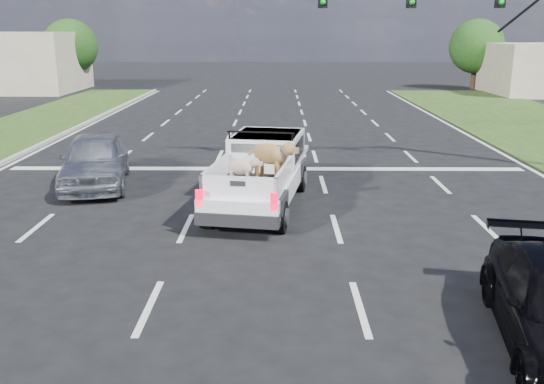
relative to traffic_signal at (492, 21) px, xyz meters
The scene contains 8 objects.
ground 13.58m from the traffic_signal, 124.43° to the right, with size 160.00×160.00×0.00m, color black.
road_markings 9.46m from the traffic_signal, 151.33° to the right, with size 17.75×60.00×0.01m.
traffic_signal is the anchor object (origin of this frame).
building_left 37.37m from the traffic_signal, 136.84° to the left, with size 10.00×8.00×4.40m, color beige.
tree_far_c 36.01m from the traffic_signal, 130.14° to the left, with size 4.20×4.20×5.40m.
tree_far_d 28.91m from the traffic_signal, 72.25° to the left, with size 4.20×4.20×5.40m.
pickup_truck 9.38m from the traffic_signal, 147.64° to the right, with size 2.67×5.43×1.95m.
silver_sedan 13.09m from the traffic_signal, 167.74° to the right, with size 1.81×4.51×1.54m, color #B5B8BD.
Camera 1 is at (0.38, -8.65, 4.41)m, focal length 38.00 mm.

